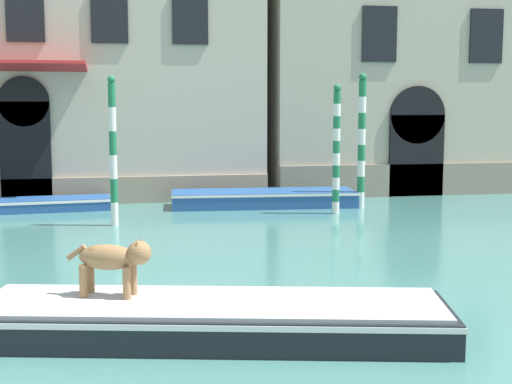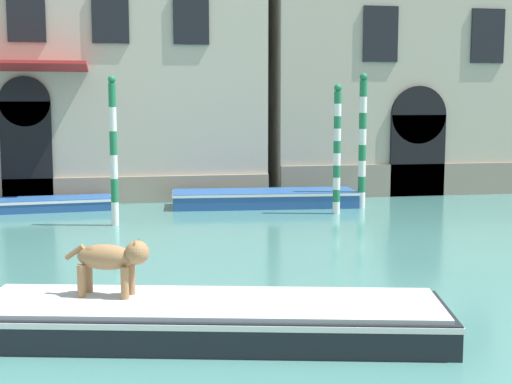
% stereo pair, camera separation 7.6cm
% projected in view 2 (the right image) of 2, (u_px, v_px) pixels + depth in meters
% --- Properties ---
extents(palazzo_left, '(13.26, 7.40, 12.31)m').
position_uv_depth(palazzo_left, '(75.00, 27.00, 26.08)').
color(palazzo_left, '#BCB29E').
rests_on(palazzo_left, ground_plane).
extents(boat_foreground, '(7.14, 3.32, 0.55)m').
position_uv_depth(boat_foreground, '(210.00, 318.00, 10.37)').
color(boat_foreground, black).
rests_on(boat_foreground, ground_plane).
extents(dog_on_deck, '(1.26, 0.69, 0.88)m').
position_uv_depth(dog_on_deck, '(112.00, 258.00, 10.53)').
color(dog_on_deck, '#997047').
rests_on(dog_on_deck, boat_foreground).
extents(boat_moored_near_palazzo, '(5.33, 1.79, 0.39)m').
position_uv_depth(boat_moored_near_palazzo, '(27.00, 204.00, 22.47)').
color(boat_moored_near_palazzo, '#234C8C').
rests_on(boat_moored_near_palazzo, ground_plane).
extents(boat_moored_far, '(6.13, 2.19, 0.52)m').
position_uv_depth(boat_moored_far, '(264.00, 198.00, 23.46)').
color(boat_moored_far, '#234C8C').
rests_on(boat_moored_far, ground_plane).
extents(mooring_pole_0, '(0.21, 0.21, 4.13)m').
position_uv_depth(mooring_pole_0, '(114.00, 151.00, 19.59)').
color(mooring_pole_0, white).
rests_on(mooring_pole_0, ground_plane).
extents(mooring_pole_1, '(0.23, 0.23, 3.96)m').
position_uv_depth(mooring_pole_1, '(337.00, 149.00, 21.69)').
color(mooring_pole_1, white).
rests_on(mooring_pole_1, ground_plane).
extents(mooring_pole_3, '(0.25, 0.25, 4.33)m').
position_uv_depth(mooring_pole_3, '(362.00, 141.00, 22.89)').
color(mooring_pole_3, white).
rests_on(mooring_pole_3, ground_plane).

